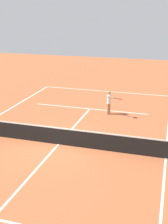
# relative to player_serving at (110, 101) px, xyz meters

# --- Properties ---
(ground_plane) EXTENTS (60.00, 60.00, 0.00)m
(ground_plane) POSITION_rel_player_serving_xyz_m (1.58, 5.48, -0.95)
(ground_plane) COLOR #AD5933
(court_lines) EXTENTS (11.17, 22.61, 0.01)m
(court_lines) POSITION_rel_player_serving_xyz_m (1.58, 5.48, -0.95)
(court_lines) COLOR white
(court_lines) RESTS_ON ground
(tennis_net) EXTENTS (11.77, 0.10, 1.07)m
(tennis_net) POSITION_rel_player_serving_xyz_m (1.58, 5.48, -0.46)
(tennis_net) COLOR #4C4C51
(tennis_net) RESTS_ON ground
(player_serving) EXTENTS (1.17, 0.88, 1.61)m
(player_serving) POSITION_rel_player_serving_xyz_m (0.00, 0.00, 0.00)
(player_serving) COLOR #9E704C
(player_serving) RESTS_ON ground
(tennis_ball) EXTENTS (0.07, 0.07, 0.07)m
(tennis_ball) POSITION_rel_player_serving_xyz_m (0.46, 1.41, -0.92)
(tennis_ball) COLOR #CCE033
(tennis_ball) RESTS_ON ground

